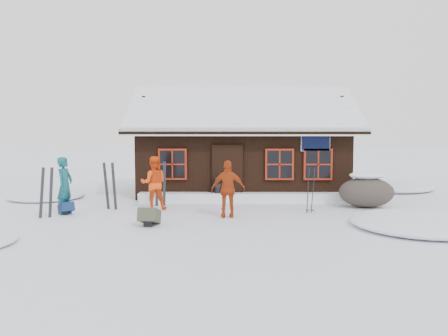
# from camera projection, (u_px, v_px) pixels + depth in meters

# --- Properties ---
(ground) EXTENTS (120.00, 120.00, 0.00)m
(ground) POSITION_uv_depth(u_px,v_px,m) (198.00, 213.00, 13.58)
(ground) COLOR white
(ground) RESTS_ON ground
(mountain_hut) EXTENTS (8.90, 6.09, 4.42)m
(mountain_hut) POSITION_uv_depth(u_px,v_px,m) (242.00, 155.00, 18.40)
(mountain_hut) COLOR black
(mountain_hut) RESTS_ON ground
(snow_drift) EXTENTS (7.60, 0.60, 0.35)m
(snow_drift) POSITION_uv_depth(u_px,v_px,m) (244.00, 197.00, 15.79)
(snow_drift) COLOR white
(snow_drift) RESTS_ON ground
(snow_mounds) EXTENTS (20.60, 13.20, 0.48)m
(snow_mounds) POSITION_uv_depth(u_px,v_px,m) (248.00, 203.00, 15.42)
(snow_mounds) COLOR white
(snow_mounds) RESTS_ON ground
(skier_teal) EXTENTS (0.51, 0.70, 1.76)m
(skier_teal) POSITION_uv_depth(u_px,v_px,m) (65.00, 186.00, 13.36)
(skier_teal) COLOR #13505B
(skier_teal) RESTS_ON ground
(skier_orange_left) EXTENTS (0.94, 0.79, 1.74)m
(skier_orange_left) POSITION_uv_depth(u_px,v_px,m) (154.00, 183.00, 14.13)
(skier_orange_left) COLOR #EB4810
(skier_orange_left) RESTS_ON ground
(skier_orange_right) EXTENTS (1.01, 0.46, 1.69)m
(skier_orange_right) POSITION_uv_depth(u_px,v_px,m) (228.00, 189.00, 12.78)
(skier_orange_right) COLOR #AF3811
(skier_orange_right) RESTS_ON ground
(skier_crouched) EXTENTS (0.48, 0.33, 0.95)m
(skier_crouched) POSITION_uv_depth(u_px,v_px,m) (218.00, 189.00, 15.73)
(skier_crouched) COLOR black
(skier_crouched) RESTS_ON ground
(boulder) EXTENTS (1.83, 1.37, 1.07)m
(boulder) POSITION_uv_depth(u_px,v_px,m) (366.00, 191.00, 14.62)
(boulder) COLOR #443C36
(boulder) RESTS_ON ground
(ski_pair_left) EXTENTS (0.46, 0.14, 1.54)m
(ski_pair_left) POSITION_uv_depth(u_px,v_px,m) (46.00, 193.00, 12.78)
(ski_pair_left) COLOR black
(ski_pair_left) RESTS_ON ground
(ski_pair_mid) EXTENTS (0.46, 0.10, 1.58)m
(ski_pair_mid) POSITION_uv_depth(u_px,v_px,m) (110.00, 187.00, 14.20)
(ski_pair_mid) COLOR black
(ski_pair_mid) RESTS_ON ground
(ski_pair_right) EXTENTS (0.36, 0.16, 1.57)m
(ski_pair_right) POSITION_uv_depth(u_px,v_px,m) (161.00, 185.00, 14.87)
(ski_pair_right) COLOR black
(ski_pair_right) RESTS_ON ground
(ski_poles) EXTENTS (0.26, 0.13, 1.45)m
(ski_poles) POSITION_uv_depth(u_px,v_px,m) (310.00, 191.00, 13.60)
(ski_poles) COLOR black
(ski_poles) RESTS_ON ground
(backpack_blue) EXTENTS (0.60, 0.62, 0.27)m
(backpack_blue) POSITION_uv_depth(u_px,v_px,m) (66.00, 210.00, 13.36)
(backpack_blue) COLOR navy
(backpack_blue) RESTS_ON ground
(backpack_olive) EXTENTS (0.55, 0.69, 0.35)m
(backpack_olive) POSITION_uv_depth(u_px,v_px,m) (149.00, 219.00, 11.74)
(backpack_olive) COLOR #3F4330
(backpack_olive) RESTS_ON ground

